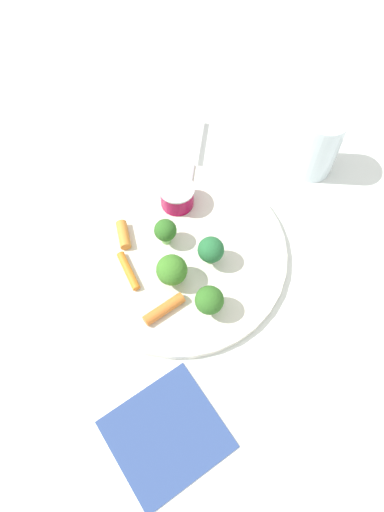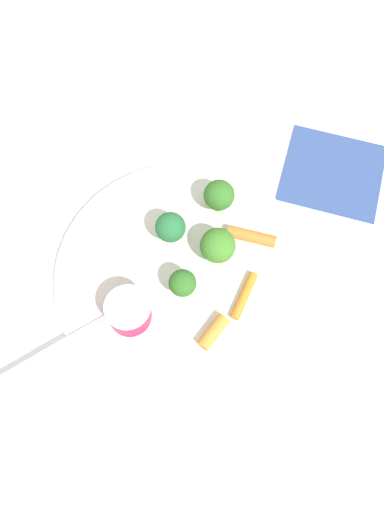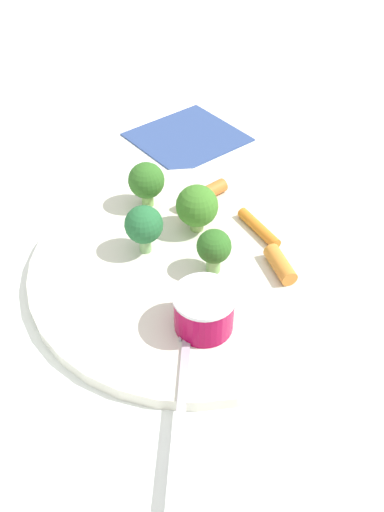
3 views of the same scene
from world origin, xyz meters
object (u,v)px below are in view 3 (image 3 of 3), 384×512
object	(u,v)px
carrot_stick_0	(259,228)
carrot_stick_2	(203,195)
fork	(181,407)
napkin	(187,136)
plate	(193,264)
broccoli_floret_0	(214,248)
broccoli_floret_1	(197,206)
sauce_cup	(204,310)
broccoli_floret_2	(146,181)
carrot_stick_1	(280,264)
broccoli_floret_3	(144,225)

from	to	relation	value
carrot_stick_0	carrot_stick_2	xyz separation A→B (m)	(0.03, -0.07, 0.00)
fork	napkin	bearing A→B (deg)	-113.68
plate	broccoli_floret_0	xyz separation A→B (m)	(-0.01, 0.02, 0.03)
plate	napkin	world-z (taller)	plate
broccoli_floret_0	napkin	distance (m)	0.25
broccoli_floret_1	fork	bearing A→B (deg)	62.98
broccoli_floret_0	broccoli_floret_1	bearing A→B (deg)	-99.63
broccoli_floret_1	carrot_stick_0	xyz separation A→B (m)	(-0.05, 0.03, -0.02)
broccoli_floret_0	carrot_stick_0	size ratio (longest dim) A/B	0.76
sauce_cup	broccoli_floret_1	xyz separation A→B (m)	(-0.04, -0.11, 0.01)
carrot_stick_0	fork	xyz separation A→B (m)	(0.14, 0.15, -0.00)
broccoli_floret_0	fork	bearing A→B (deg)	55.81
broccoli_floret_2	carrot_stick_0	size ratio (longest dim) A/B	0.84
carrot_stick_0	fork	world-z (taller)	carrot_stick_0
fork	plate	bearing A→B (deg)	-116.63
plate	fork	world-z (taller)	fork
carrot_stick_0	carrot_stick_1	world-z (taller)	carrot_stick_1
plate	carrot_stick_0	xyz separation A→B (m)	(-0.07, -0.01, 0.01)
broccoli_floret_3	carrot_stick_1	world-z (taller)	broccoli_floret_3
broccoli_floret_1	broccoli_floret_3	xyz separation A→B (m)	(0.06, 0.01, 0.00)
fork	carrot_stick_2	bearing A→B (deg)	-117.84
broccoli_floret_2	carrot_stick_0	xyz separation A→B (m)	(-0.08, 0.08, -0.02)
broccoli_floret_1	broccoli_floret_2	bearing A→B (deg)	-60.97
broccoli_floret_3	carrot_stick_2	size ratio (longest dim) A/B	0.85
broccoli_floret_2	carrot_stick_1	bearing A→B (deg)	118.39
broccoli_floret_0	napkin	bearing A→B (deg)	-107.73
broccoli_floret_3	carrot_stick_2	distance (m)	0.10
carrot_stick_1	carrot_stick_2	size ratio (longest dim) A/B	0.71
plate	carrot_stick_2	world-z (taller)	carrot_stick_2
broccoli_floret_0	napkin	xyz separation A→B (m)	(-0.08, -0.24, -0.04)
carrot_stick_1	fork	xyz separation A→B (m)	(0.13, 0.09, -0.01)
carrot_stick_1	broccoli_floret_1	bearing A→B (deg)	-62.04
carrot_stick_1	broccoli_floret_0	bearing A→B (deg)	-24.25
broccoli_floret_3	carrot_stick_1	size ratio (longest dim) A/B	1.20
broccoli_floret_3	broccoli_floret_0	bearing A→B (deg)	133.57
carrot_stick_1	napkin	distance (m)	0.26
fork	broccoli_floret_1	bearing A→B (deg)	-117.02
carrot_stick_0	napkin	world-z (taller)	carrot_stick_0
carrot_stick_1	fork	bearing A→B (deg)	34.90
broccoli_floret_0	carrot_stick_1	size ratio (longest dim) A/B	1.08
sauce_cup	plate	bearing A→B (deg)	-107.24
broccoli_floret_1	napkin	distance (m)	0.20
carrot_stick_2	broccoli_floret_3	bearing A→B (deg)	31.33
carrot_stick_1	napkin	xyz separation A→B (m)	(-0.02, -0.26, -0.02)
broccoli_floret_1	napkin	xyz separation A→B (m)	(-0.07, -0.18, -0.04)
broccoli_floret_3	carrot_stick_0	world-z (taller)	broccoli_floret_3
carrot_stick_2	fork	distance (m)	0.24
broccoli_floret_2	carrot_stick_1	xyz separation A→B (m)	(-0.07, 0.14, -0.02)
broccoli_floret_2	napkin	bearing A→B (deg)	-127.85
carrot_stick_2	carrot_stick_1	bearing A→B (deg)	99.36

